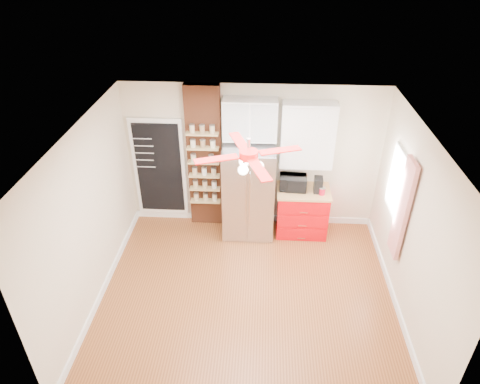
# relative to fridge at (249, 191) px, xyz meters

# --- Properties ---
(floor) EXTENTS (4.50, 4.50, 0.00)m
(floor) POSITION_rel_fridge_xyz_m (0.05, -1.63, -0.88)
(floor) COLOR brown
(floor) RESTS_ON ground
(ceiling) EXTENTS (4.50, 4.50, 0.00)m
(ceiling) POSITION_rel_fridge_xyz_m (0.05, -1.63, 1.83)
(ceiling) COLOR white
(ceiling) RESTS_ON wall_back
(wall_back) EXTENTS (4.50, 0.02, 2.70)m
(wall_back) POSITION_rel_fridge_xyz_m (0.05, 0.37, 0.48)
(wall_back) COLOR beige
(wall_back) RESTS_ON floor
(wall_front) EXTENTS (4.50, 0.02, 2.70)m
(wall_front) POSITION_rel_fridge_xyz_m (0.05, -3.63, 0.48)
(wall_front) COLOR beige
(wall_front) RESTS_ON floor
(wall_left) EXTENTS (0.02, 4.00, 2.70)m
(wall_left) POSITION_rel_fridge_xyz_m (-2.20, -1.63, 0.48)
(wall_left) COLOR beige
(wall_left) RESTS_ON floor
(wall_right) EXTENTS (0.02, 4.00, 2.70)m
(wall_right) POSITION_rel_fridge_xyz_m (2.30, -1.63, 0.48)
(wall_right) COLOR beige
(wall_right) RESTS_ON floor
(chalkboard) EXTENTS (0.95, 0.05, 1.95)m
(chalkboard) POSITION_rel_fridge_xyz_m (-1.65, 0.33, 0.23)
(chalkboard) COLOR white
(chalkboard) RESTS_ON wall_back
(brick_pillar) EXTENTS (0.60, 0.16, 2.70)m
(brick_pillar) POSITION_rel_fridge_xyz_m (-0.80, 0.29, 0.48)
(brick_pillar) COLOR brown
(brick_pillar) RESTS_ON floor
(fridge) EXTENTS (0.90, 0.70, 1.75)m
(fridge) POSITION_rel_fridge_xyz_m (0.00, 0.00, 0.00)
(fridge) COLOR #BCBDC2
(fridge) RESTS_ON floor
(upper_glass_cabinet) EXTENTS (0.90, 0.35, 0.70)m
(upper_glass_cabinet) POSITION_rel_fridge_xyz_m (0.00, 0.20, 1.27)
(upper_glass_cabinet) COLOR white
(upper_glass_cabinet) RESTS_ON wall_back
(red_cabinet) EXTENTS (0.94, 0.64, 0.90)m
(red_cabinet) POSITION_rel_fridge_xyz_m (0.97, 0.05, -0.42)
(red_cabinet) COLOR red
(red_cabinet) RESTS_ON floor
(upper_shelf_unit) EXTENTS (0.90, 0.30, 1.15)m
(upper_shelf_unit) POSITION_rel_fridge_xyz_m (0.97, 0.22, 1.00)
(upper_shelf_unit) COLOR white
(upper_shelf_unit) RESTS_ON wall_back
(window) EXTENTS (0.04, 0.75, 1.05)m
(window) POSITION_rel_fridge_xyz_m (2.28, -0.73, 0.68)
(window) COLOR white
(window) RESTS_ON wall_right
(curtain) EXTENTS (0.06, 0.40, 1.55)m
(curtain) POSITION_rel_fridge_xyz_m (2.23, -1.28, 0.57)
(curtain) COLOR red
(curtain) RESTS_ON wall_right
(ceiling_fan) EXTENTS (1.40, 1.40, 0.44)m
(ceiling_fan) POSITION_rel_fridge_xyz_m (0.05, -1.63, 1.55)
(ceiling_fan) COLOR silver
(ceiling_fan) RESTS_ON ceiling
(toaster_oven) EXTENTS (0.48, 0.34, 0.26)m
(toaster_oven) POSITION_rel_fridge_xyz_m (0.77, 0.08, 0.15)
(toaster_oven) COLOR black
(toaster_oven) RESTS_ON red_cabinet
(coffee_maker) EXTENTS (0.15, 0.21, 0.28)m
(coffee_maker) POSITION_rel_fridge_xyz_m (1.21, 0.02, 0.16)
(coffee_maker) COLOR black
(coffee_maker) RESTS_ON red_cabinet
(canister_left) EXTENTS (0.14, 0.14, 0.12)m
(canister_left) POSITION_rel_fridge_xyz_m (1.27, -0.07, 0.09)
(canister_left) COLOR #BA0A24
(canister_left) RESTS_ON red_cabinet
(canister_right) EXTENTS (0.11, 0.11, 0.14)m
(canister_right) POSITION_rel_fridge_xyz_m (1.26, 0.12, 0.09)
(canister_right) COLOR red
(canister_right) RESTS_ON red_cabinet
(pantry_jar_oats) EXTENTS (0.11, 0.11, 0.13)m
(pantry_jar_oats) POSITION_rel_fridge_xyz_m (-0.97, 0.12, 0.56)
(pantry_jar_oats) COLOR #BFBD92
(pantry_jar_oats) RESTS_ON brick_pillar
(pantry_jar_beans) EXTENTS (0.11, 0.11, 0.13)m
(pantry_jar_beans) POSITION_rel_fridge_xyz_m (-0.66, 0.13, 0.56)
(pantry_jar_beans) COLOR #8A5E46
(pantry_jar_beans) RESTS_ON brick_pillar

